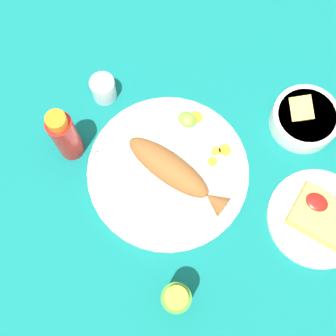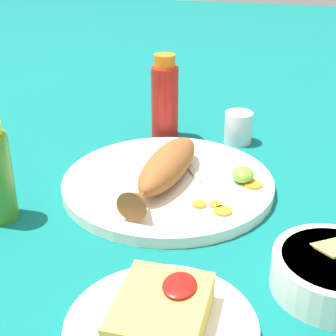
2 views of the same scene
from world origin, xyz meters
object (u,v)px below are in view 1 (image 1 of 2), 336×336
(hot_sauce_bottle_red, at_px, (65,136))
(salt_cup, at_px, (104,90))
(fried_fish, at_px, (174,171))
(fork_far, at_px, (133,149))
(fork_near, at_px, (126,169))
(hot_sauce_bottle_green, at_px, (176,299))
(side_plate_fries, at_px, (317,218))
(guacamole_bowl, at_px, (305,119))
(main_plate, at_px, (168,172))

(hot_sauce_bottle_red, relative_size, salt_cup, 2.74)
(fried_fish, height_order, fork_far, fried_fish)
(fork_near, bearing_deg, hot_sauce_bottle_green, 136.92)
(fork_far, distance_m, salt_cup, 0.16)
(fork_far, xyz_separation_m, side_plate_fries, (-0.42, -0.08, -0.01))
(salt_cup, relative_size, guacamole_bowl, 0.42)
(hot_sauce_bottle_red, xyz_separation_m, salt_cup, (0.01, -0.15, -0.05))
(salt_cup, bearing_deg, hot_sauce_bottle_red, 94.10)
(fork_far, height_order, side_plate_fries, fork_far)
(fork_near, height_order, hot_sauce_bottle_green, hot_sauce_bottle_green)
(main_plate, relative_size, guacamole_bowl, 2.35)
(fork_far, bearing_deg, fork_near, 74.32)
(main_plate, height_order, side_plate_fries, main_plate)
(main_plate, height_order, hot_sauce_bottle_green, hot_sauce_bottle_green)
(fork_far, distance_m, hot_sauce_bottle_red, 0.15)
(main_plate, xyz_separation_m, guacamole_bowl, (-0.20, -0.26, 0.02))
(fork_near, bearing_deg, fried_fish, -161.27)
(fork_far, relative_size, side_plate_fries, 0.77)
(fork_far, relative_size, guacamole_bowl, 1.11)
(side_plate_fries, bearing_deg, hot_sauce_bottle_green, 60.07)
(fried_fish, relative_size, hot_sauce_bottle_red, 1.48)
(main_plate, distance_m, fried_fish, 0.04)
(fried_fish, xyz_separation_m, hot_sauce_bottle_green, (-0.14, 0.22, 0.03))
(main_plate, relative_size, hot_sauce_bottle_green, 2.27)
(fork_near, relative_size, salt_cup, 2.95)
(hot_sauce_bottle_red, relative_size, hot_sauce_bottle_green, 1.10)
(salt_cup, bearing_deg, guacamole_bowl, -157.87)
(hot_sauce_bottle_green, bearing_deg, fork_far, -42.84)
(side_plate_fries, bearing_deg, fork_near, 16.62)
(fork_near, relative_size, side_plate_fries, 0.86)
(fork_far, bearing_deg, salt_cup, -62.91)
(hot_sauce_bottle_red, distance_m, guacamole_bowl, 0.53)
(hot_sauce_bottle_red, bearing_deg, fork_near, -172.33)
(main_plate, height_order, fork_far, fork_far)
(main_plate, distance_m, fork_near, 0.09)
(guacamole_bowl, bearing_deg, main_plate, 52.41)
(guacamole_bowl, bearing_deg, side_plate_fries, 124.62)
(salt_cup, bearing_deg, main_plate, 158.72)
(fork_near, distance_m, side_plate_fries, 0.43)
(fried_fish, height_order, side_plate_fries, fried_fish)
(main_plate, distance_m, hot_sauce_bottle_red, 0.24)
(hot_sauce_bottle_red, xyz_separation_m, side_plate_fries, (-0.54, -0.14, -0.07))
(main_plate, bearing_deg, hot_sauce_bottle_green, 124.21)
(salt_cup, xyz_separation_m, guacamole_bowl, (-0.43, -0.17, 0.00))
(hot_sauce_bottle_green, relative_size, guacamole_bowl, 1.03)
(fried_fish, relative_size, fork_far, 1.53)
(hot_sauce_bottle_green, bearing_deg, salt_cup, -39.61)
(main_plate, bearing_deg, side_plate_fries, -166.72)
(fried_fish, xyz_separation_m, salt_cup, (0.24, -0.09, -0.02))
(main_plate, distance_m, salt_cup, 0.24)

